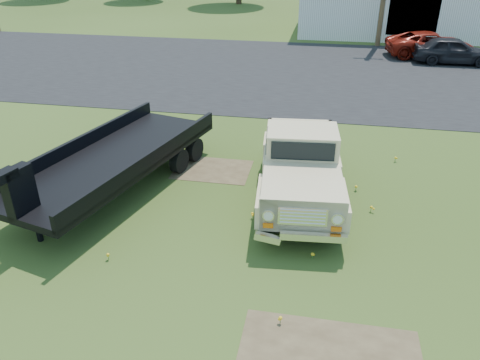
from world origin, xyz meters
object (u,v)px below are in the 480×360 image
(red_pickup, at_px, (431,45))
(flatbed_trailer, at_px, (113,154))
(vintage_pickup_truck, at_px, (301,165))
(dark_sedan, at_px, (453,51))

(red_pickup, bearing_deg, flatbed_trailer, 139.45)
(flatbed_trailer, relative_size, red_pickup, 1.51)
(vintage_pickup_truck, height_order, flatbed_trailer, flatbed_trailer)
(dark_sedan, bearing_deg, red_pickup, 32.87)
(red_pickup, bearing_deg, dark_sedan, -156.42)
(flatbed_trailer, bearing_deg, dark_sedan, 68.20)
(vintage_pickup_truck, xyz_separation_m, flatbed_trailer, (-4.91, -0.35, 0.03))
(flatbed_trailer, xyz_separation_m, dark_sedan, (11.82, 16.14, -0.31))
(vintage_pickup_truck, distance_m, dark_sedan, 17.24)
(red_pickup, bearing_deg, vintage_pickup_truck, 152.08)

